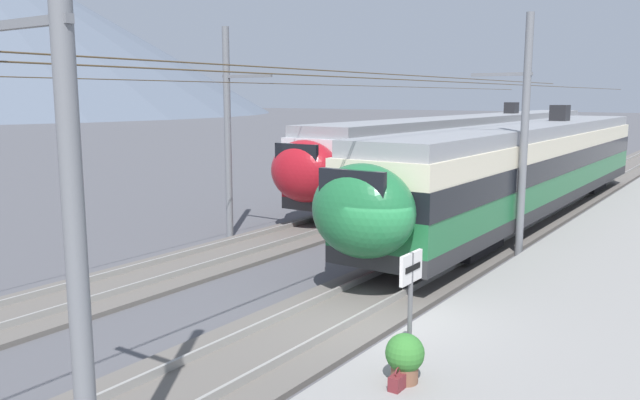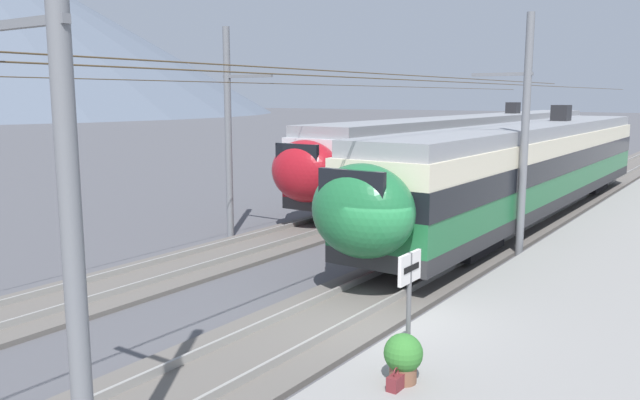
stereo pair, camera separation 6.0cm
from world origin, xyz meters
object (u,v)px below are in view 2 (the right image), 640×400
at_px(catenary_mast_mid, 521,132).
at_px(potted_plant_platform_edge, 403,355).
at_px(train_near_platform, 528,166).
at_px(handbag_near_sign, 396,382).
at_px(catenary_mast_far_side, 231,129).
at_px(platform_sign, 409,285).
at_px(catenary_mast_west, 61,164).
at_px(train_far_track, 479,144).

distance_m(catenary_mast_mid, potted_plant_platform_edge, 11.33).
relative_size(train_near_platform, handbag_near_sign, 73.51).
xyz_separation_m(catenary_mast_far_side, platform_sign, (-7.25, -10.57, -1.95)).
xyz_separation_m(catenary_mast_west, catenary_mast_far_side, (12.42, 9.02, -0.41)).
relative_size(train_far_track, potted_plant_platform_edge, 43.68).
bearing_deg(platform_sign, catenary_mast_west, 163.26).
bearing_deg(potted_plant_platform_edge, catenary_mast_mid, 8.91).
xyz_separation_m(catenary_mast_west, catenary_mast_mid, (15.55, 0.01, -0.36)).
xyz_separation_m(platform_sign, handbag_near_sign, (-0.71, -0.16, -1.38)).
relative_size(catenary_mast_west, handbag_near_sign, 133.51).
xyz_separation_m(train_far_track, catenary_mast_far_side, (-18.87, 1.68, 1.59)).
bearing_deg(platform_sign, catenary_mast_mid, 8.58).
height_order(train_far_track, catenary_mast_mid, catenary_mast_mid).
height_order(catenary_mast_mid, platform_sign, catenary_mast_mid).
relative_size(catenary_mast_west, platform_sign, 23.91).
relative_size(platform_sign, potted_plant_platform_edge, 2.53).
bearing_deg(train_far_track, train_near_platform, -149.39).
bearing_deg(potted_plant_platform_edge, train_near_platform, 10.77).
xyz_separation_m(train_near_platform, catenary_mast_mid, (-5.85, -1.47, 1.65)).
distance_m(train_near_platform, catenary_mast_far_side, 11.83).
distance_m(catenary_mast_far_side, potted_plant_platform_edge, 13.49).
xyz_separation_m(train_near_platform, potted_plant_platform_edge, (-16.63, -3.16, -1.40)).
relative_size(platform_sign, handbag_near_sign, 5.58).
xyz_separation_m(train_far_track, potted_plant_platform_edge, (-26.53, -9.02, -1.41)).
relative_size(train_far_track, handbag_near_sign, 96.31).
height_order(train_near_platform, catenary_mast_far_side, catenary_mast_far_side).
height_order(train_near_platform, handbag_near_sign, train_near_platform).
height_order(handbag_near_sign, potted_plant_platform_edge, potted_plant_platform_edge).
bearing_deg(catenary_mast_west, catenary_mast_far_side, 35.98).
distance_m(catenary_mast_mid, catenary_mast_far_side, 9.53).
distance_m(handbag_near_sign, potted_plant_platform_edge, 0.45).
bearing_deg(train_far_track, catenary_mast_mid, -155.04).
distance_m(train_far_track, catenary_mast_mid, 17.44).
bearing_deg(train_far_track, catenary_mast_far_side, 174.93).
xyz_separation_m(train_far_track, catenary_mast_west, (-31.29, -7.34, 2.00)).
xyz_separation_m(train_far_track, catenary_mast_mid, (-15.74, -7.33, 1.64)).
bearing_deg(train_far_track, platform_sign, -161.20).
relative_size(train_far_track, catenary_mast_west, 0.72).
bearing_deg(catenary_mast_far_side, catenary_mast_west, -144.02).
xyz_separation_m(handbag_near_sign, potted_plant_platform_edge, (0.31, 0.04, 0.33)).
height_order(catenary_mast_far_side, potted_plant_platform_edge, catenary_mast_far_side).
height_order(catenary_mast_west, catenary_mast_far_side, catenary_mast_west).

